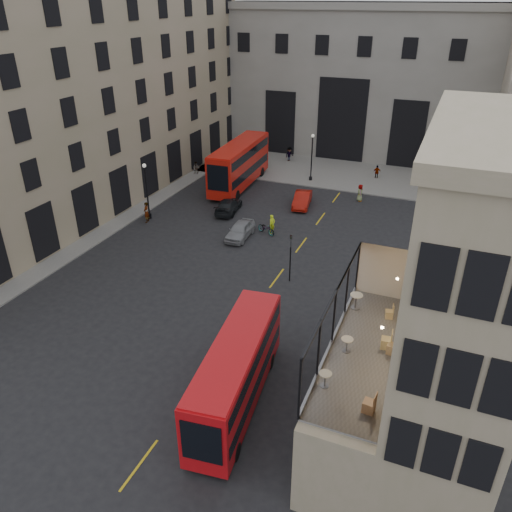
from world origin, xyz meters
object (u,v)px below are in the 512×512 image
at_px(car_a, 240,230).
at_px(bicycle, 266,228).
at_px(street_lamp_b, 312,160).
at_px(pedestrian_a, 196,168).
at_px(cyclist, 272,224).
at_px(pedestrian_c, 377,172).
at_px(traffic_light_far, 215,166).
at_px(cafe_table_mid, 347,343).
at_px(cafe_table_far, 356,299).
at_px(cafe_chair_d, 389,314).
at_px(pedestrian_e, 146,212).
at_px(car_b, 302,199).
at_px(bus_near, 237,370).
at_px(car_c, 228,206).
at_px(cafe_table_near, 325,378).
at_px(cafe_chair_a, 369,406).
at_px(traffic_light_near, 291,252).
at_px(cafe_chair_c, 386,342).
at_px(bus_far, 239,163).
at_px(cafe_chair_b, 392,348).
at_px(pedestrian_d, 360,193).
at_px(street_lamp_a, 147,194).
at_px(pedestrian_b, 289,155).

xyz_separation_m(car_a, bicycle, (1.81, 1.58, -0.18)).
height_order(street_lamp_b, pedestrian_a, street_lamp_b).
relative_size(cyclist, pedestrian_c, 1.08).
xyz_separation_m(traffic_light_far, pedestrian_c, (15.78, 9.53, -1.63)).
height_order(traffic_light_far, street_lamp_b, street_lamp_b).
xyz_separation_m(cafe_table_mid, cafe_table_far, (-0.37, 3.59, 0.08)).
bearing_deg(cafe_chair_d, pedestrian_e, 149.32).
height_order(pedestrian_c, pedestrian_e, pedestrian_e).
bearing_deg(pedestrian_c, traffic_light_far, 11.31).
xyz_separation_m(car_b, cafe_table_mid, (10.34, -26.69, 4.34)).
height_order(bus_near, pedestrian_a, bus_near).
xyz_separation_m(car_c, cafe_table_near, (16.20, -25.12, 4.39)).
distance_m(bus_near, cafe_chair_a, 7.91).
bearing_deg(car_b, traffic_light_near, -85.19).
distance_m(car_b, cafe_table_far, 25.55).
distance_m(traffic_light_far, cafe_chair_c, 35.43).
xyz_separation_m(pedestrian_c, cafe_table_near, (4.66, -40.40, 4.24)).
bearing_deg(car_a, cyclist, 38.09).
height_order(pedestrian_c, cafe_chair_c, cafe_chair_c).
bearing_deg(bus_far, bus_near, -66.32).
xyz_separation_m(traffic_light_far, cafe_chair_d, (22.10, -24.95, 2.40)).
height_order(bus_near, cafe_table_near, cafe_table_near).
height_order(bus_near, cafe_table_far, cafe_table_far).
height_order(cyclist, cafe_table_mid, cafe_table_mid).
relative_size(cafe_table_far, cafe_chair_b, 0.90).
bearing_deg(cyclist, cafe_chair_d, -118.57).
xyz_separation_m(bus_near, cafe_chair_b, (7.17, 1.07, 2.69)).
bearing_deg(bus_near, pedestrian_d, 90.17).
bearing_deg(cyclist, pedestrian_d, -2.99).
relative_size(cyclist, pedestrian_d, 0.99).
relative_size(traffic_light_near, cafe_table_near, 5.73).
height_order(car_b, pedestrian_a, pedestrian_a).
xyz_separation_m(street_lamp_a, cafe_table_far, (22.37, -14.72, 2.73)).
height_order(street_lamp_a, street_lamp_b, same).
xyz_separation_m(car_b, bicycle, (-0.97, -7.39, -0.19)).
height_order(bicycle, pedestrian_e, pedestrian_e).
distance_m(cafe_table_far, cafe_chair_d, 1.76).
height_order(bicycle, cafe_table_far, cafe_table_far).
bearing_deg(pedestrian_e, cyclist, 88.98).
xyz_separation_m(car_c, pedestrian_d, (11.17, 7.76, 0.22)).
relative_size(street_lamp_b, cafe_chair_d, 7.07).
bearing_deg(pedestrian_b, street_lamp_b, -112.68).
bearing_deg(cafe_table_mid, car_b, 111.17).
xyz_separation_m(car_b, pedestrian_c, (5.38, 11.14, 0.09)).
height_order(car_c, pedestrian_d, pedestrian_d).
distance_m(traffic_light_far, cafe_table_far, 32.14).
height_order(street_lamp_a, cafe_chair_b, cafe_chair_b).
xyz_separation_m(street_lamp_b, pedestrian_a, (-13.00, -2.98, -1.62)).
bearing_deg(cafe_table_far, traffic_light_near, 126.18).
bearing_deg(cafe_chair_d, car_b, 116.62).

